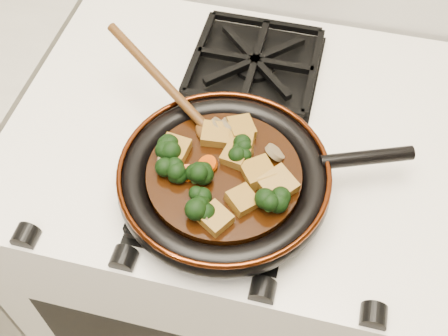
# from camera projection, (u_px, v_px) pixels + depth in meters

# --- Properties ---
(stove) EXTENTS (0.76, 0.60, 0.90)m
(stove) POSITION_uv_depth(u_px,v_px,m) (234.00, 252.00, 1.31)
(stove) COLOR white
(stove) RESTS_ON ground
(burner_grate_front) EXTENTS (0.23, 0.23, 0.03)m
(burner_grate_front) POSITION_uv_depth(u_px,v_px,m) (217.00, 190.00, 0.85)
(burner_grate_front) COLOR black
(burner_grate_front) RESTS_ON stove
(burner_grate_back) EXTENTS (0.23, 0.23, 0.03)m
(burner_grate_back) POSITION_uv_depth(u_px,v_px,m) (255.00, 64.00, 1.01)
(burner_grate_back) COLOR black
(burner_grate_back) RESTS_ON stove
(skillet) EXTENTS (0.43, 0.31, 0.05)m
(skillet) POSITION_uv_depth(u_px,v_px,m) (226.00, 178.00, 0.83)
(skillet) COLOR black
(skillet) RESTS_ON burner_grate_front
(braising_sauce) EXTENTS (0.23, 0.23, 0.02)m
(braising_sauce) POSITION_uv_depth(u_px,v_px,m) (224.00, 176.00, 0.82)
(braising_sauce) COLOR black
(braising_sauce) RESTS_ON skillet
(tofu_cube_0) EXTENTS (0.05, 0.05, 0.03)m
(tofu_cube_0) POSITION_uv_depth(u_px,v_px,m) (237.00, 155.00, 0.82)
(tofu_cube_0) COLOR brown
(tofu_cube_0) RESTS_ON braising_sauce
(tofu_cube_1) EXTENTS (0.05, 0.05, 0.02)m
(tofu_cube_1) POSITION_uv_depth(u_px,v_px,m) (215.00, 219.00, 0.76)
(tofu_cube_1) COLOR brown
(tofu_cube_1) RESTS_ON braising_sauce
(tofu_cube_2) EXTENTS (0.05, 0.05, 0.03)m
(tofu_cube_2) POSITION_uv_depth(u_px,v_px,m) (242.00, 200.00, 0.78)
(tofu_cube_2) COLOR brown
(tofu_cube_2) RESTS_ON braising_sauce
(tofu_cube_3) EXTENTS (0.05, 0.05, 0.02)m
(tofu_cube_3) POSITION_uv_depth(u_px,v_px,m) (241.00, 129.00, 0.85)
(tofu_cube_3) COLOR brown
(tofu_cube_3) RESTS_ON braising_sauce
(tofu_cube_4) EXTENTS (0.04, 0.04, 0.03)m
(tofu_cube_4) POSITION_uv_depth(u_px,v_px,m) (240.00, 145.00, 0.83)
(tofu_cube_4) COLOR brown
(tofu_cube_4) RESTS_ON braising_sauce
(tofu_cube_5) EXTENTS (0.06, 0.06, 0.03)m
(tofu_cube_5) POSITION_uv_depth(u_px,v_px,m) (258.00, 173.00, 0.80)
(tofu_cube_5) COLOR brown
(tofu_cube_5) RESTS_ON braising_sauce
(tofu_cube_6) EXTENTS (0.06, 0.07, 0.03)m
(tofu_cube_6) POSITION_uv_depth(u_px,v_px,m) (278.00, 186.00, 0.79)
(tofu_cube_6) COLOR brown
(tofu_cube_6) RESTS_ON braising_sauce
(tofu_cube_7) EXTENTS (0.04, 0.04, 0.02)m
(tofu_cube_7) POSITION_uv_depth(u_px,v_px,m) (175.00, 150.00, 0.83)
(tofu_cube_7) COLOR brown
(tofu_cube_7) RESTS_ON braising_sauce
(tofu_cube_8) EXTENTS (0.05, 0.04, 0.02)m
(tofu_cube_8) POSITION_uv_depth(u_px,v_px,m) (216.00, 135.00, 0.84)
(tofu_cube_8) COLOR brown
(tofu_cube_8) RESTS_ON braising_sauce
(broccoli_floret_0) EXTENTS (0.08, 0.09, 0.07)m
(broccoli_floret_0) POSITION_uv_depth(u_px,v_px,m) (173.00, 173.00, 0.80)
(broccoli_floret_0) COLOR black
(broccoli_floret_0) RESTS_ON braising_sauce
(broccoli_floret_1) EXTENTS (0.08, 0.08, 0.06)m
(broccoli_floret_1) POSITION_uv_depth(u_px,v_px,m) (173.00, 152.00, 0.82)
(broccoli_floret_1) COLOR black
(broccoli_floret_1) RESTS_ON braising_sauce
(broccoli_floret_2) EXTENTS (0.08, 0.09, 0.08)m
(broccoli_floret_2) POSITION_uv_depth(u_px,v_px,m) (269.00, 203.00, 0.77)
(broccoli_floret_2) COLOR black
(broccoli_floret_2) RESTS_ON braising_sauce
(broccoli_floret_3) EXTENTS (0.08, 0.08, 0.06)m
(broccoli_floret_3) POSITION_uv_depth(u_px,v_px,m) (236.00, 151.00, 0.82)
(broccoli_floret_3) COLOR black
(broccoli_floret_3) RESTS_ON braising_sauce
(broccoli_floret_4) EXTENTS (0.08, 0.07, 0.07)m
(broccoli_floret_4) POSITION_uv_depth(u_px,v_px,m) (194.00, 176.00, 0.79)
(broccoli_floret_4) COLOR black
(broccoli_floret_4) RESTS_ON braising_sauce
(broccoli_floret_5) EXTENTS (0.08, 0.09, 0.07)m
(broccoli_floret_5) POSITION_uv_depth(u_px,v_px,m) (199.00, 205.00, 0.77)
(broccoli_floret_5) COLOR black
(broccoli_floret_5) RESTS_ON braising_sauce
(carrot_coin_0) EXTENTS (0.03, 0.03, 0.02)m
(carrot_coin_0) POSITION_uv_depth(u_px,v_px,m) (274.00, 180.00, 0.80)
(carrot_coin_0) COLOR #AC3A04
(carrot_coin_0) RESTS_ON braising_sauce
(carrot_coin_1) EXTENTS (0.03, 0.03, 0.01)m
(carrot_coin_1) POSITION_uv_depth(u_px,v_px,m) (235.00, 140.00, 0.84)
(carrot_coin_1) COLOR #AC3A04
(carrot_coin_1) RESTS_ON braising_sauce
(carrot_coin_2) EXTENTS (0.03, 0.03, 0.01)m
(carrot_coin_2) POSITION_uv_depth(u_px,v_px,m) (265.00, 180.00, 0.80)
(carrot_coin_2) COLOR #AC3A04
(carrot_coin_2) RESTS_ON braising_sauce
(carrot_coin_3) EXTENTS (0.03, 0.03, 0.01)m
(carrot_coin_3) POSITION_uv_depth(u_px,v_px,m) (187.00, 173.00, 0.81)
(carrot_coin_3) COLOR #AC3A04
(carrot_coin_3) RESTS_ON braising_sauce
(carrot_coin_4) EXTENTS (0.03, 0.03, 0.02)m
(carrot_coin_4) POSITION_uv_depth(u_px,v_px,m) (208.00, 165.00, 0.82)
(carrot_coin_4) COLOR #AC3A04
(carrot_coin_4) RESTS_ON braising_sauce
(mushroom_slice_0) EXTENTS (0.04, 0.04, 0.02)m
(mushroom_slice_0) POSITION_uv_depth(u_px,v_px,m) (169.00, 162.00, 0.82)
(mushroom_slice_0) COLOR olive
(mushroom_slice_0) RESTS_ON braising_sauce
(mushroom_slice_1) EXTENTS (0.04, 0.04, 0.03)m
(mushroom_slice_1) POSITION_uv_depth(u_px,v_px,m) (231.00, 127.00, 0.85)
(mushroom_slice_1) COLOR olive
(mushroom_slice_1) RESTS_ON braising_sauce
(mushroom_slice_2) EXTENTS (0.04, 0.04, 0.03)m
(mushroom_slice_2) POSITION_uv_depth(u_px,v_px,m) (219.00, 127.00, 0.86)
(mushroom_slice_2) COLOR olive
(mushroom_slice_2) RESTS_ON braising_sauce
(mushroom_slice_3) EXTENTS (0.03, 0.03, 0.03)m
(mushroom_slice_3) POSITION_uv_depth(u_px,v_px,m) (211.00, 217.00, 0.76)
(mushroom_slice_3) COLOR olive
(mushroom_slice_3) RESTS_ON braising_sauce
(mushroom_slice_4) EXTENTS (0.04, 0.04, 0.03)m
(mushroom_slice_4) POSITION_uv_depth(u_px,v_px,m) (275.00, 153.00, 0.83)
(mushroom_slice_4) COLOR olive
(mushroom_slice_4) RESTS_ON braising_sauce
(wooden_spoon) EXTENTS (0.15, 0.11, 0.25)m
(wooden_spoon) POSITION_uv_depth(u_px,v_px,m) (181.00, 100.00, 0.87)
(wooden_spoon) COLOR #492A0F
(wooden_spoon) RESTS_ON braising_sauce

